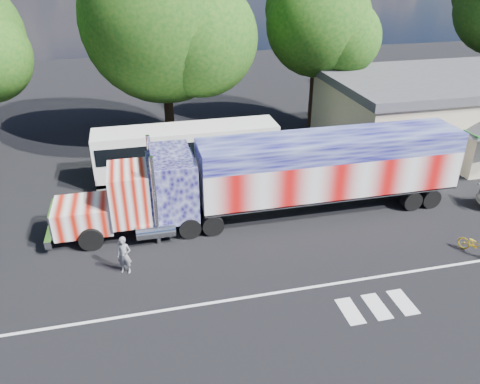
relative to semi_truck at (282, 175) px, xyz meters
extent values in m
plane|color=black|center=(-2.42, -3.45, -2.44)|extent=(100.00, 100.00, 0.00)
cube|color=silver|center=(-2.42, -6.45, -2.44)|extent=(30.00, 0.15, 0.01)
cube|color=silver|center=(0.38, -8.25, -2.44)|extent=(0.70, 1.60, 0.01)
cube|color=silver|center=(1.58, -8.25, -2.44)|extent=(0.70, 1.60, 0.01)
cube|color=silver|center=(2.78, -8.25, -2.44)|extent=(0.70, 1.60, 0.01)
cube|color=black|center=(-6.95, 0.00, -1.69)|extent=(9.70, 1.08, 0.32)
cube|color=tan|center=(-10.40, 0.00, -1.15)|extent=(2.80, 2.37, 1.40)
cube|color=silver|center=(-11.85, 0.00, -1.15)|extent=(0.13, 2.05, 1.25)
cube|color=silver|center=(-12.07, 0.00, -1.85)|extent=(0.32, 2.69, 0.39)
cube|color=tan|center=(-8.03, 0.00, -0.18)|extent=(1.94, 2.69, 2.69)
cube|color=black|center=(-8.94, 0.00, 0.31)|extent=(0.06, 2.26, 0.97)
cube|color=#4B4983|center=(-5.87, 0.00, -0.07)|extent=(2.37, 2.69, 3.13)
cube|color=#4B4983|center=(-5.87, 0.00, 1.71)|extent=(1.94, 2.59, 0.54)
cylinder|color=silver|center=(-6.84, 1.42, -0.07)|extent=(0.22, 0.22, 4.74)
cylinder|color=silver|center=(-6.84, -1.42, -0.07)|extent=(0.22, 0.22, 4.74)
cylinder|color=silver|center=(-6.95, 1.40, -1.74)|extent=(1.94, 0.71, 0.71)
cylinder|color=silver|center=(-6.95, -1.40, -1.74)|extent=(1.94, 0.71, 0.71)
cylinder|color=black|center=(-10.07, -1.19, -1.85)|extent=(1.19, 0.38, 1.19)
cylinder|color=black|center=(-10.07, 1.19, -1.85)|extent=(1.19, 0.38, 1.19)
cylinder|color=black|center=(-5.22, -1.13, -1.88)|extent=(1.12, 0.59, 1.12)
cylinder|color=black|center=(-5.22, 1.13, -1.88)|extent=(1.12, 0.59, 1.12)
cylinder|color=black|center=(-4.04, -1.13, -1.88)|extent=(1.12, 0.59, 1.12)
cylinder|color=black|center=(-4.04, 1.13, -1.88)|extent=(1.12, 0.59, 1.12)
cube|color=black|center=(2.75, 0.00, -1.42)|extent=(14.01, 1.19, 0.32)
cube|color=#D37474|center=(2.75, 0.00, -0.18)|extent=(14.44, 2.80, 2.16)
cube|color=#474B98|center=(2.75, 0.00, 1.44)|extent=(14.44, 2.80, 1.08)
cube|color=silver|center=(2.75, 0.00, -1.26)|extent=(14.44, 2.80, 0.13)
cube|color=silver|center=(10.00, 0.00, 0.36)|extent=(0.04, 2.69, 3.13)
cylinder|color=black|center=(7.39, -1.13, -1.88)|extent=(1.12, 0.59, 1.12)
cylinder|color=black|center=(7.39, 1.13, -1.88)|extent=(1.12, 0.59, 1.12)
cylinder|color=black|center=(8.57, -1.13, -1.88)|extent=(1.12, 0.59, 1.12)
cylinder|color=black|center=(8.57, 1.13, -1.88)|extent=(1.12, 0.59, 1.12)
cube|color=white|center=(-4.33, 6.06, -0.76)|extent=(11.51, 2.49, 3.36)
cube|color=black|center=(-4.33, 6.06, -0.14)|extent=(11.13, 2.55, 1.05)
cube|color=black|center=(-4.33, 6.06, -2.01)|extent=(11.51, 2.49, 0.24)
cube|color=black|center=(-10.09, 6.06, -0.62)|extent=(0.06, 2.21, 1.34)
cylinder|color=black|center=(-8.65, 4.86, -1.96)|extent=(0.96, 0.29, 0.96)
cylinder|color=black|center=(-8.65, 7.26, -1.96)|extent=(0.96, 0.29, 0.96)
cylinder|color=black|center=(-1.46, 4.86, -1.96)|extent=(0.96, 0.29, 0.96)
cylinder|color=black|center=(-1.46, 7.26, -1.96)|extent=(0.96, 0.29, 0.96)
cylinder|color=black|center=(-0.59, 4.86, -1.96)|extent=(0.96, 0.29, 0.96)
cylinder|color=black|center=(-0.59, 7.26, -1.96)|extent=(0.96, 0.29, 0.96)
cube|color=beige|center=(17.58, 7.55, -0.14)|extent=(22.00, 10.00, 4.60)
cube|color=#1E5926|center=(9.58, 2.51, -0.04)|extent=(1.60, 0.08, 1.20)
cube|color=#1E5926|center=(13.58, 2.51, -0.04)|extent=(1.60, 0.08, 1.20)
imported|color=slate|center=(-8.50, -3.44, -1.52)|extent=(0.79, 0.65, 1.85)
imported|color=gold|center=(8.06, -5.87, -1.96)|extent=(1.42, 1.90, 0.96)
cylinder|color=black|center=(7.08, 13.60, 0.82)|extent=(0.70, 0.70, 6.52)
sphere|color=#285315|center=(7.08, 13.60, 5.71)|extent=(8.05, 8.05, 8.05)
sphere|color=#285315|center=(8.69, 12.39, 4.78)|extent=(5.63, 5.63, 5.63)
sphere|color=#285315|center=(5.87, 14.81, 6.65)|extent=(5.23, 5.23, 5.23)
cylinder|color=black|center=(-4.82, 12.34, 1.12)|extent=(0.70, 0.70, 7.13)
sphere|color=#285315|center=(-4.82, 12.34, 6.47)|extent=(11.19, 11.19, 11.19)
sphere|color=#285315|center=(-2.58, 10.66, 5.45)|extent=(7.83, 7.83, 7.83)
sphere|color=#285315|center=(-6.50, 14.02, 7.49)|extent=(7.27, 7.27, 7.27)
camera|label=1|loc=(-7.41, -21.56, 10.72)|focal=35.00mm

